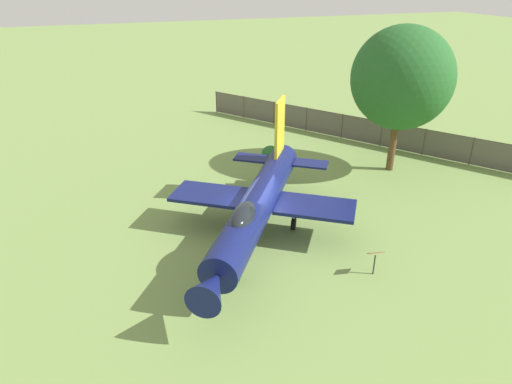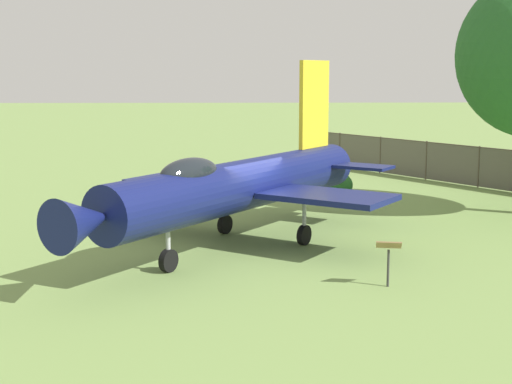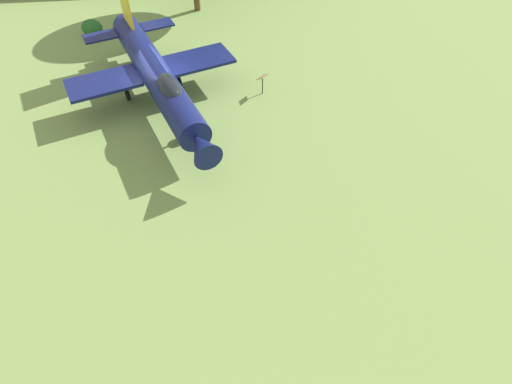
# 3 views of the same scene
# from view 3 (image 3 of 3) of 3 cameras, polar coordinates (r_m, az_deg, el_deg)

# --- Properties ---
(ground_plane) EXTENTS (200.00, 200.00, 0.00)m
(ground_plane) POSITION_cam_3_polar(r_m,az_deg,el_deg) (23.63, -12.59, 11.50)
(ground_plane) COLOR #75934C
(display_jet) EXTENTS (9.62, 12.00, 5.45)m
(display_jet) POSITION_cam_3_polar(r_m,az_deg,el_deg) (22.36, -13.12, 15.00)
(display_jet) COLOR #111951
(display_jet) RESTS_ON ground_plane
(shrub_near_fence) EXTENTS (1.20, 1.41, 1.03)m
(shrub_near_fence) POSITION_cam_3_polar(r_m,az_deg,el_deg) (31.27, -21.09, 19.81)
(shrub_near_fence) COLOR #235B26
(shrub_near_fence) RESTS_ON ground_plane
(info_plaque) EXTENTS (0.66, 0.50, 1.14)m
(info_plaque) POSITION_cam_3_polar(r_m,az_deg,el_deg) (23.40, 0.88, 14.81)
(info_plaque) COLOR #333333
(info_plaque) RESTS_ON ground_plane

